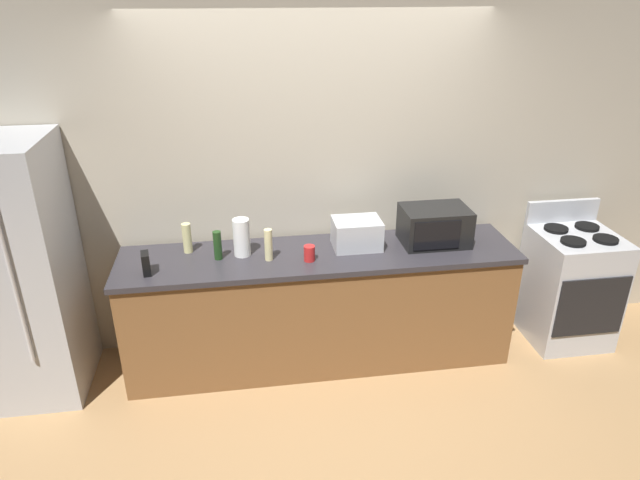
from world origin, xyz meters
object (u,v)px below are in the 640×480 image
at_px(stove_range, 569,286).
at_px(mug_red, 309,253).
at_px(microwave, 435,226).
at_px(refrigerator, 14,273).
at_px(cordless_phone, 146,263).
at_px(bottle_vinegar, 187,238).
at_px(toaster_oven, 357,233).
at_px(bottle_wine, 218,245).
at_px(bottle_hand_soap, 268,245).
at_px(paper_towel_roll, 242,237).

relative_size(stove_range, mug_red, 9.83).
bearing_deg(stove_range, microwave, 177.60).
height_order(refrigerator, mug_red, refrigerator).
bearing_deg(cordless_phone, microwave, -3.78).
bearing_deg(bottle_vinegar, toaster_oven, -4.56).
relative_size(bottle_vinegar, bottle_wine, 1.05).
bearing_deg(bottle_wine, bottle_hand_soap, -10.73).
bearing_deg(mug_red, bottle_wine, 168.99).
distance_m(refrigerator, bottle_hand_soap, 1.69).
bearing_deg(toaster_oven, mug_red, -155.38).
relative_size(microwave, toaster_oven, 1.41).
height_order(refrigerator, toaster_oven, refrigerator).
relative_size(refrigerator, bottle_vinegar, 8.29).
distance_m(paper_towel_roll, cordless_phone, 0.66).
bearing_deg(toaster_oven, stove_range, -2.00).
bearing_deg(microwave, bottle_vinegar, 176.53).
distance_m(refrigerator, bottle_vinegar, 1.14).
height_order(stove_range, toaster_oven, toaster_oven).
bearing_deg(paper_towel_roll, bottle_hand_soap, -29.88).
bearing_deg(paper_towel_roll, refrigerator, -178.09).
xyz_separation_m(stove_range, bottle_wine, (-2.71, 0.01, 0.54)).
distance_m(bottle_hand_soap, mug_red, 0.29).
relative_size(bottle_wine, mug_red, 1.88).
height_order(microwave, toaster_oven, microwave).
bearing_deg(bottle_hand_soap, paper_towel_roll, 150.12).
height_order(paper_towel_roll, bottle_wine, paper_towel_roll).
relative_size(bottle_hand_soap, mug_red, 2.07).
xyz_separation_m(bottle_vinegar, bottle_wine, (0.21, -0.14, -0.01)).
xyz_separation_m(cordless_phone, mug_red, (1.09, 0.03, -0.02)).
xyz_separation_m(microwave, bottle_wine, (-1.56, -0.04, -0.03)).
distance_m(cordless_phone, mug_red, 1.09).
bearing_deg(bottle_vinegar, refrigerator, -172.10).
bearing_deg(bottle_vinegar, cordless_phone, -130.39).
height_order(toaster_oven, cordless_phone, toaster_oven).
relative_size(refrigerator, bottle_hand_soap, 7.93).
height_order(stove_range, microwave, microwave).
distance_m(stove_range, cordless_phone, 3.22).
height_order(microwave, cordless_phone, microwave).
relative_size(microwave, paper_towel_roll, 1.78).
xyz_separation_m(refrigerator, stove_range, (4.05, 0.00, -0.44)).
bearing_deg(microwave, mug_red, -170.61).
xyz_separation_m(stove_range, microwave, (-1.15, 0.05, 0.57)).
relative_size(paper_towel_roll, bottle_hand_soap, 1.19).
height_order(bottle_vinegar, mug_red, bottle_vinegar).
height_order(paper_towel_roll, cordless_phone, paper_towel_roll).
distance_m(refrigerator, bottle_wine, 1.34).
bearing_deg(refrigerator, microwave, 0.95).
bearing_deg(bottle_vinegar, microwave, -3.47).
height_order(bottle_wine, mug_red, bottle_wine).
bearing_deg(bottle_wine, mug_red, -11.01).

